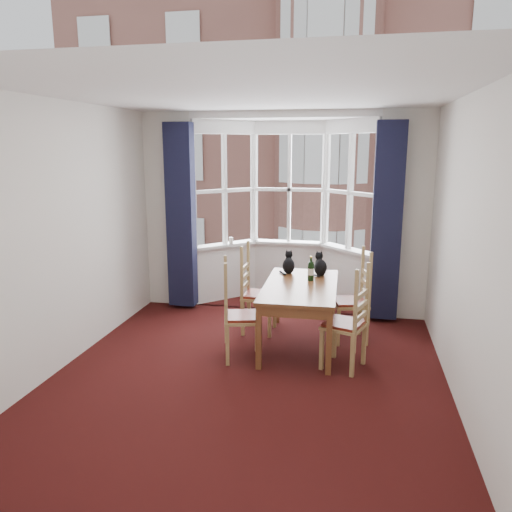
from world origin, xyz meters
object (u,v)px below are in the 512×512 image
(chair_left_far, at_px, (252,296))
(cat_right, at_px, (320,266))
(dining_table, at_px, (300,291))
(candle_tall, at_px, (231,241))
(chair_right_far, at_px, (357,303))
(wine_bottle, at_px, (311,270))
(cat_left, at_px, (289,264))
(chair_right_near, at_px, (352,327))
(chair_left_near, at_px, (234,318))

(chair_left_far, bearing_deg, cat_right, 9.14)
(dining_table, height_order, candle_tall, candle_tall)
(chair_right_far, height_order, wine_bottle, wine_bottle)
(wine_bottle, bearing_deg, cat_left, 135.78)
(candle_tall, bearing_deg, cat_left, -47.21)
(chair_left_far, distance_m, wine_bottle, 0.87)
(cat_left, bearing_deg, cat_right, -3.48)
(dining_table, xyz_separation_m, chair_right_near, (0.61, -0.54, -0.20))
(dining_table, height_order, chair_right_far, chair_right_far)
(chair_left_far, distance_m, cat_left, 0.61)
(cat_left, distance_m, cat_right, 0.40)
(cat_left, bearing_deg, wine_bottle, -44.22)
(chair_left_far, relative_size, chair_right_far, 1.00)
(cat_left, bearing_deg, chair_left_near, -114.02)
(dining_table, distance_m, cat_right, 0.56)
(chair_right_far, bearing_deg, chair_right_near, -93.40)
(chair_right_far, bearing_deg, cat_right, 159.07)
(cat_right, height_order, candle_tall, cat_right)
(cat_left, height_order, cat_right, cat_right)
(candle_tall, bearing_deg, chair_left_near, -74.96)
(chair_right_far, bearing_deg, wine_bottle, -170.35)
(cat_left, bearing_deg, dining_table, -67.49)
(dining_table, bearing_deg, candle_tall, 127.45)
(chair_right_near, height_order, candle_tall, candle_tall)
(chair_left_near, height_order, cat_left, cat_left)
(chair_right_near, relative_size, candle_tall, 8.83)
(dining_table, bearing_deg, chair_left_far, 151.83)
(chair_left_far, distance_m, cat_right, 0.94)
(chair_left_near, xyz_separation_m, chair_right_near, (1.28, -0.02, 0.00))
(chair_right_near, xyz_separation_m, wine_bottle, (-0.51, 0.74, 0.41))
(cat_right, height_order, wine_bottle, cat_right)
(chair_left_near, bearing_deg, candle_tall, 105.04)
(dining_table, distance_m, chair_left_near, 0.87)
(wine_bottle, bearing_deg, chair_right_near, -55.36)
(chair_right_near, relative_size, wine_bottle, 3.09)
(chair_right_far, bearing_deg, chair_left_near, -148.23)
(dining_table, distance_m, chair_left_far, 0.77)
(chair_left_near, distance_m, cat_right, 1.38)
(chair_left_near, distance_m, cat_left, 1.19)
(chair_left_near, distance_m, chair_left_far, 0.87)
(chair_right_far, bearing_deg, chair_left_far, 178.04)
(cat_left, relative_size, cat_right, 0.98)
(chair_right_near, distance_m, candle_tall, 2.89)
(dining_table, height_order, chair_right_near, chair_right_near)
(cat_left, relative_size, candle_tall, 2.88)
(wine_bottle, bearing_deg, cat_right, 71.51)
(chair_left_near, xyz_separation_m, wine_bottle, (0.77, 0.73, 0.41))
(dining_table, relative_size, chair_right_near, 1.72)
(chair_left_far, xyz_separation_m, cat_left, (0.44, 0.16, 0.39))
(chair_right_far, bearing_deg, cat_left, 166.80)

